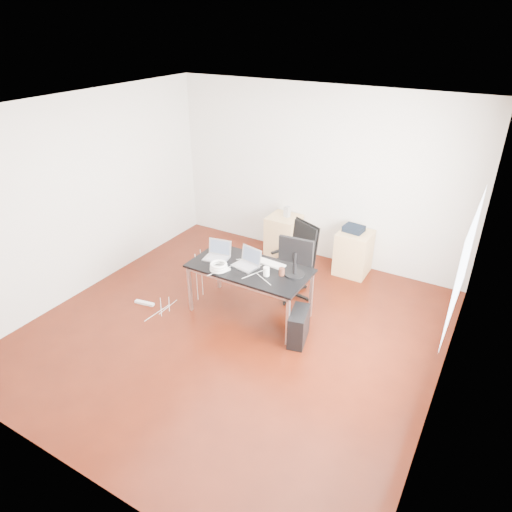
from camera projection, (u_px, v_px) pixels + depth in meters
The scene contains 18 objects.
room_shell at pixel (235, 234), 5.34m from camera, with size 5.00×5.00×5.00m.
desk at pixel (250, 271), 6.03m from camera, with size 1.60×0.80×0.73m.
office_chair at pixel (296, 257), 6.53m from camera, with size 0.64×0.65×1.08m.
filing_cabinet_left at pixel (283, 236), 7.74m from camera, with size 0.50×0.50×0.70m, color tan.
filing_cabinet_right at pixel (353, 253), 7.19m from camera, with size 0.50×0.50×0.70m, color tan.
pc_tower at pixel (299, 326), 5.71m from camera, with size 0.20×0.45×0.44m, color black.
wastebasket at pixel (288, 256), 7.54m from camera, with size 0.24×0.24×0.28m, color black.
power_strip at pixel (144, 303), 6.53m from camera, with size 0.30×0.06×0.04m, color white.
laptop_left at pixel (217, 254), 6.22m from camera, with size 0.37×0.31×0.23m.
laptop_right at pixel (247, 262), 6.02m from camera, with size 0.37×0.31×0.23m.
monitor at pixel (296, 255), 5.71m from camera, with size 0.45×0.26×0.51m.
keyboard at pixel (269, 263), 6.08m from camera, with size 0.44×0.14×0.02m, color white.
cup_white at pixel (266, 271), 5.79m from camera, with size 0.08×0.08×0.12m, color white.
cup_brown at pixel (282, 272), 5.80m from camera, with size 0.08×0.08×0.10m, color #53291C.
cable_coil at pixel (219, 267), 5.91m from camera, with size 0.24×0.24×0.11m.
power_adapter at pixel (227, 269), 5.93m from camera, with size 0.07×0.07×0.03m, color white.
speaker at pixel (287, 212), 7.54m from camera, with size 0.09×0.08×0.18m, color #9E9E9E.
navy_garment at pixel (354, 229), 7.05m from camera, with size 0.30×0.24×0.09m, color black.
Camera 1 is at (2.67, -4.05, 3.69)m, focal length 32.00 mm.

